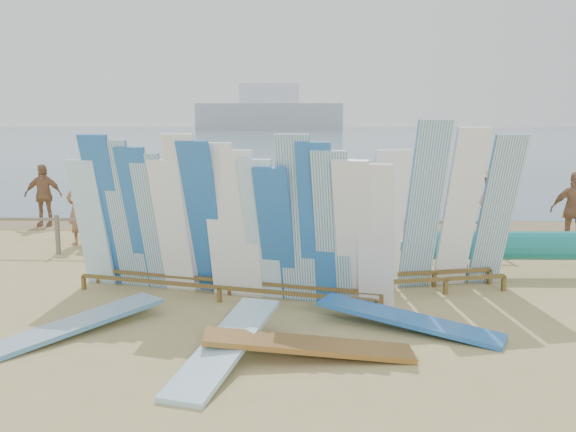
{
  "coord_description": "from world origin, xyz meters",
  "views": [
    {
      "loc": [
        1.8,
        -10.34,
        3.02
      ],
      "look_at": [
        1.29,
        1.68,
        1.12
      ],
      "focal_mm": 38.0,
      "sensor_mm": 36.0,
      "label": 1
    }
  ],
  "objects_px": {
    "vendor_table": "(339,255)",
    "flat_board_c": "(309,358)",
    "beachgoer_3": "(152,204)",
    "beachgoer_5": "(267,205)",
    "outrigger_canoe": "(541,248)",
    "beachgoer_extra_1": "(43,195)",
    "flat_board_e": "(76,333)",
    "beachgoer_8": "(473,205)",
    "beachgoer_9": "(493,204)",
    "stroller": "(334,233)",
    "beach_chair_left": "(275,234)",
    "beachgoer_2": "(182,215)",
    "beachgoer_10": "(575,210)",
    "flat_board_d": "(408,330)",
    "beachgoer_7": "(418,200)",
    "beach_chair_right": "(276,235)",
    "beachgoer_0": "(100,208)",
    "main_surfboard_rack": "(223,226)",
    "side_surfboard_rack": "(444,215)",
    "beachgoer_6": "(389,210)",
    "beachgoer_1": "(79,208)",
    "flat_board_b": "(227,360)"
  },
  "relations": [
    {
      "from": "stroller",
      "to": "flat_board_c",
      "type": "bearing_deg",
      "value": -79.38
    },
    {
      "from": "beach_chair_left",
      "to": "beachgoer_6",
      "type": "height_order",
      "value": "beachgoer_6"
    },
    {
      "from": "beachgoer_8",
      "to": "beachgoer_7",
      "type": "bearing_deg",
      "value": 78.14
    },
    {
      "from": "beachgoer_3",
      "to": "beachgoer_5",
      "type": "xyz_separation_m",
      "value": [
        3.01,
        0.17,
        -0.02
      ]
    },
    {
      "from": "beachgoer_extra_1",
      "to": "beachgoer_2",
      "type": "bearing_deg",
      "value": -40.17
    },
    {
      "from": "stroller",
      "to": "beachgoer_8",
      "type": "relative_size",
      "value": 0.56
    },
    {
      "from": "flat_board_c",
      "to": "beachgoer_9",
      "type": "distance_m",
      "value": 9.22
    },
    {
      "from": "beachgoer_0",
      "to": "beachgoer_8",
      "type": "bearing_deg",
      "value": -161.32
    },
    {
      "from": "vendor_table",
      "to": "outrigger_canoe",
      "type": "bearing_deg",
      "value": 25.5
    },
    {
      "from": "beachgoer_5",
      "to": "beachgoer_7",
      "type": "height_order",
      "value": "beachgoer_7"
    },
    {
      "from": "beachgoer_10",
      "to": "beachgoer_5",
      "type": "bearing_deg",
      "value": 6.69
    },
    {
      "from": "beach_chair_left",
      "to": "beachgoer_3",
      "type": "xyz_separation_m",
      "value": [
        -3.3,
        1.1,
        0.56
      ]
    },
    {
      "from": "main_surfboard_rack",
      "to": "beach_chair_left",
      "type": "bearing_deg",
      "value": 97.29
    },
    {
      "from": "beach_chair_right",
      "to": "beachgoer_5",
      "type": "xyz_separation_m",
      "value": [
        -0.32,
        1.38,
        0.56
      ]
    },
    {
      "from": "beachgoer_2",
      "to": "beachgoer_5",
      "type": "height_order",
      "value": "beachgoer_5"
    },
    {
      "from": "flat_board_e",
      "to": "beachgoer_8",
      "type": "relative_size",
      "value": 1.5
    },
    {
      "from": "vendor_table",
      "to": "beachgoer_3",
      "type": "relative_size",
      "value": 0.74
    },
    {
      "from": "outrigger_canoe",
      "to": "beachgoer_extra_1",
      "type": "distance_m",
      "value": 13.23
    },
    {
      "from": "flat_board_c",
      "to": "beach_chair_right",
      "type": "xyz_separation_m",
      "value": [
        -0.87,
        7.01,
        0.26
      ]
    },
    {
      "from": "stroller",
      "to": "beachgoer_6",
      "type": "bearing_deg",
      "value": 55.85
    },
    {
      "from": "beach_chair_left",
      "to": "flat_board_e",
      "type": "bearing_deg",
      "value": -115.48
    },
    {
      "from": "vendor_table",
      "to": "beachgoer_5",
      "type": "bearing_deg",
      "value": 136.76
    },
    {
      "from": "vendor_table",
      "to": "beachgoer_6",
      "type": "xyz_separation_m",
      "value": [
        1.41,
        3.63,
        0.36
      ]
    },
    {
      "from": "flat_board_c",
      "to": "beach_chair_left",
      "type": "relative_size",
      "value": 2.79
    },
    {
      "from": "main_surfboard_rack",
      "to": "flat_board_b",
      "type": "distance_m",
      "value": 3.01
    },
    {
      "from": "beachgoer_10",
      "to": "beachgoer_8",
      "type": "relative_size",
      "value": 1.02
    },
    {
      "from": "flat_board_d",
      "to": "stroller",
      "type": "bearing_deg",
      "value": 34.17
    },
    {
      "from": "flat_board_e",
      "to": "beachgoer_9",
      "type": "height_order",
      "value": "beachgoer_9"
    },
    {
      "from": "beachgoer_7",
      "to": "main_surfboard_rack",
      "type": "bearing_deg",
      "value": 162.27
    },
    {
      "from": "main_surfboard_rack",
      "to": "beach_chair_left",
      "type": "distance_m",
      "value": 4.69
    },
    {
      "from": "beachgoer_10",
      "to": "beachgoer_8",
      "type": "distance_m",
      "value": 2.34
    },
    {
      "from": "side_surfboard_rack",
      "to": "flat_board_c",
      "type": "distance_m",
      "value": 4.21
    },
    {
      "from": "vendor_table",
      "to": "beachgoer_5",
      "type": "xyz_separation_m",
      "value": [
        -1.73,
        4.14,
        0.4
      ]
    },
    {
      "from": "outrigger_canoe",
      "to": "beachgoer_7",
      "type": "height_order",
      "value": "beachgoer_7"
    },
    {
      "from": "vendor_table",
      "to": "flat_board_c",
      "type": "distance_m",
      "value": 4.3
    },
    {
      "from": "beach_chair_right",
      "to": "stroller",
      "type": "xyz_separation_m",
      "value": [
        1.41,
        -0.35,
        0.14
      ]
    },
    {
      "from": "flat_board_c",
      "to": "beachgoer_extra_1",
      "type": "height_order",
      "value": "beachgoer_extra_1"
    },
    {
      "from": "beachgoer_1",
      "to": "beachgoer_5",
      "type": "distance_m",
      "value": 4.71
    },
    {
      "from": "flat_board_e",
      "to": "beachgoer_5",
      "type": "relative_size",
      "value": 1.66
    },
    {
      "from": "beach_chair_left",
      "to": "beachgoer_2",
      "type": "distance_m",
      "value": 2.29
    },
    {
      "from": "flat_board_e",
      "to": "beachgoer_6",
      "type": "relative_size",
      "value": 1.74
    },
    {
      "from": "flat_board_e",
      "to": "stroller",
      "type": "relative_size",
      "value": 2.7
    },
    {
      "from": "beachgoer_0",
      "to": "flat_board_c",
      "type": "bearing_deg",
      "value": 140.73
    },
    {
      "from": "beachgoer_0",
      "to": "stroller",
      "type": "bearing_deg",
      "value": -171.42
    },
    {
      "from": "beachgoer_6",
      "to": "beachgoer_2",
      "type": "bearing_deg",
      "value": 97.19
    },
    {
      "from": "beachgoer_3",
      "to": "beach_chair_right",
      "type": "bearing_deg",
      "value": -12.18
    },
    {
      "from": "beach_chair_left",
      "to": "stroller",
      "type": "bearing_deg",
      "value": -22.45
    },
    {
      "from": "side_surfboard_rack",
      "to": "flat_board_d",
      "type": "relative_size",
      "value": 1.13
    },
    {
      "from": "side_surfboard_rack",
      "to": "flat_board_b",
      "type": "xyz_separation_m",
      "value": [
        -3.38,
        -3.34,
        -1.38
      ]
    },
    {
      "from": "beachgoer_7",
      "to": "beachgoer_10",
      "type": "bearing_deg",
      "value": -108.1
    }
  ]
}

